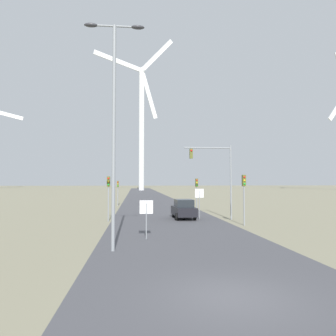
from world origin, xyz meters
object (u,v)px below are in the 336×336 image
Objects in this scene: traffic_light_post_near_right at (244,188)px; traffic_light_mast_overhead at (216,167)px; stop_sign_near at (146,212)px; car_approaching at (184,209)px; traffic_light_post_near_left at (108,188)px; stop_sign_far at (199,198)px; traffic_light_post_mid_left at (118,188)px; wind_turbine_left at (142,116)px; traffic_light_post_mid_right at (197,188)px; streetlamp at (114,111)px.

traffic_light_post_near_right is 4.71m from traffic_light_mast_overhead.
stop_sign_near is 11.34m from car_approaching.
traffic_light_post_near_left reaches higher than stop_sign_near.
traffic_light_post_near_left is (-8.28, -0.91, 0.92)m from stop_sign_far.
traffic_light_post_near_left is 0.94× the size of car_approaching.
wind_turbine_left is at bearing 86.70° from traffic_light_post_mid_left.
traffic_light_post_mid_left reaches higher than stop_sign_near.
wind_turbine_left is at bearing 89.07° from stop_sign_near.
traffic_light_post_mid_right is 5.80m from traffic_light_mast_overhead.
traffic_light_post_near_right is 0.06× the size of wind_turbine_left.
stop_sign_near is 0.04× the size of wind_turbine_left.
streetlamp is 20.25m from traffic_light_post_mid_right.
streetlamp is 13.15m from traffic_light_post_near_left.
streetlamp is at bearing -112.21° from car_approaching.
traffic_light_post_near_left is 18.71m from traffic_light_post_mid_left.
traffic_light_mast_overhead reaches higher than traffic_light_post_mid_left.
stop_sign_near is at bearing -110.02° from car_approaching.
stop_sign_near is at bearing -124.89° from traffic_light_mast_overhead.
traffic_light_post_mid_right is (7.73, 18.22, -4.30)m from streetlamp.
traffic_light_post_near_left is 1.09× the size of traffic_light_post_mid_left.
car_approaching is at bearing 128.77° from traffic_light_post_near_right.
stop_sign_far is at bearing 120.64° from traffic_light_post_near_right.
traffic_light_mast_overhead is at bearing -87.39° from wind_turbine_left.
traffic_light_post_mid_right is 104.49m from wind_turbine_left.
wind_turbine_left reaches higher than stop_sign_near.
stop_sign_far is at bearing -64.66° from traffic_light_post_mid_left.
streetlamp is 15.90m from stop_sign_far.
traffic_light_post_near_right reaches higher than traffic_light_post_mid_left.
traffic_light_post_near_right is (7.99, 5.51, 1.32)m from stop_sign_near.
traffic_light_post_mid_right is 0.56× the size of traffic_light_mast_overhead.
car_approaching is (6.88, 1.44, -1.98)m from traffic_light_post_near_left.
car_approaching is (-4.11, 5.12, -2.04)m from traffic_light_post_near_right.
traffic_light_post_mid_right reaches higher than stop_sign_near.
traffic_light_mast_overhead is at bearing 56.50° from streetlamp.
traffic_light_post_near_left is (-3.01, 9.19, 1.26)m from stop_sign_near.
traffic_light_post_near_left reaches higher than traffic_light_post_mid_left.
car_approaching is at bearing 67.79° from streetlamp.
stop_sign_near is 9.76m from traffic_light_post_near_left.
streetlamp is 15.56m from traffic_light_mast_overhead.
streetlamp is 1.69× the size of traffic_light_mast_overhead.
traffic_light_mast_overhead reaches higher than traffic_light_post_near_left.
traffic_light_post_mid_left is 92.25m from wind_turbine_left.
traffic_light_post_mid_left is 15.79m from traffic_light_post_mid_right.
traffic_light_post_mid_left is at bearing 112.17° from car_approaching.
wind_turbine_left is (4.90, 106.42, 27.88)m from traffic_light_post_near_left.
car_approaching is 109.17m from wind_turbine_left.
traffic_light_post_near_right is at bearing -18.53° from traffic_light_post_near_left.
wind_turbine_left reaches higher than streetlamp.
streetlamp is 16.17m from car_approaching.
stop_sign_far is 3.24m from traffic_light_mast_overhead.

